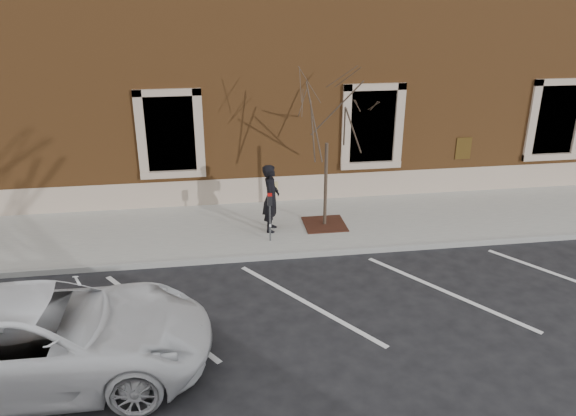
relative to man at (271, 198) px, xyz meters
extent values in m
plane|color=#28282B|center=(0.35, -1.40, -1.08)|extent=(120.00, 120.00, 0.00)
cube|color=#B6B6AB|center=(0.35, 0.35, -1.01)|extent=(40.00, 3.50, 0.15)
cube|color=#9E9E99|center=(0.35, -1.45, -1.01)|extent=(40.00, 0.12, 0.15)
cube|color=brown|center=(0.35, 6.35, 2.92)|extent=(40.00, 8.50, 8.00)
cube|color=tan|center=(0.35, 2.13, -0.53)|extent=(40.00, 0.06, 0.80)
cube|color=black|center=(-2.65, 2.25, 1.32)|extent=(1.40, 0.30, 2.20)
cube|color=tan|center=(-2.65, 2.08, 0.12)|extent=(1.90, 0.20, 0.20)
cube|color=black|center=(3.35, 2.25, 1.32)|extent=(1.40, 0.30, 2.20)
cube|color=tan|center=(3.35, 2.08, 0.12)|extent=(1.90, 0.20, 0.20)
cube|color=black|center=(9.35, 2.25, 1.32)|extent=(1.40, 0.30, 2.20)
cube|color=tan|center=(9.35, 2.08, 0.12)|extent=(1.90, 0.20, 0.20)
imported|color=black|center=(0.00, 0.00, 0.00)|extent=(0.60, 0.77, 1.87)
cylinder|color=#595B60|center=(-0.11, -0.68, -0.43)|extent=(0.04, 0.04, 1.00)
cube|color=black|center=(-0.11, -0.68, 0.20)|extent=(0.12, 0.09, 0.26)
cube|color=red|center=(-0.11, -0.68, 0.36)|extent=(0.11, 0.09, 0.06)
cube|color=white|center=(-0.11, -0.73, -0.48)|extent=(0.05, 0.00, 0.07)
cube|color=#411E14|center=(1.52, 0.12, -0.92)|extent=(1.15, 1.15, 0.03)
cylinder|color=#49372C|center=(1.52, 0.12, 0.25)|extent=(0.09, 0.09, 2.37)
imported|color=white|center=(-4.64, -5.30, -0.27)|extent=(5.88, 2.72, 1.63)
camera|label=1|loc=(-1.57, -13.95, 5.50)|focal=35.00mm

